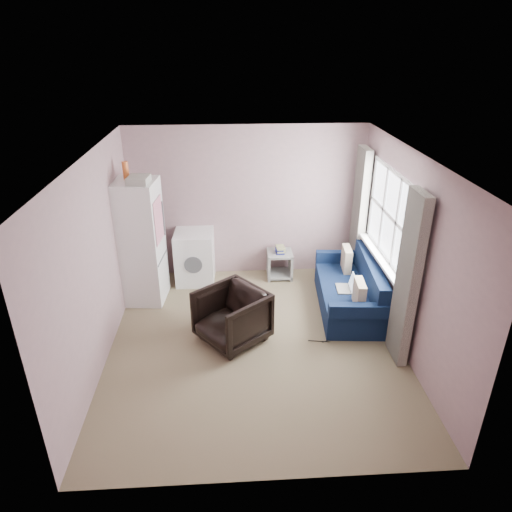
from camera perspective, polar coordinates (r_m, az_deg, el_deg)
The scene contains 8 objects.
room at distance 5.56m, azimuth 0.07°, elevation -0.30°, with size 3.84×4.24×2.54m.
armchair at distance 6.04m, azimuth -3.05°, elevation -7.27°, with size 0.79×0.74×0.81m, color black.
fridge at distance 6.96m, azimuth -14.38°, elevation 1.74°, with size 0.72×0.70×2.14m.
washing_machine at distance 7.54m, azimuth -7.66°, elevation 0.04°, with size 0.63×0.64×0.87m.
side_table at distance 7.68m, azimuth 2.97°, elevation -0.82°, with size 0.42×0.42×0.56m.
sofa at distance 6.92m, azimuth 11.82°, elevation -4.35°, with size 0.93×1.81×0.78m.
window_dressing at distance 6.57m, azimuth 15.22°, elevation 1.62°, with size 0.17×2.62×2.18m.
floor_cables at distance 6.31m, azimuth 8.60°, elevation -10.37°, with size 0.45×0.13×0.01m.
Camera 1 is at (-0.30, -4.98, 3.68)m, focal length 32.00 mm.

